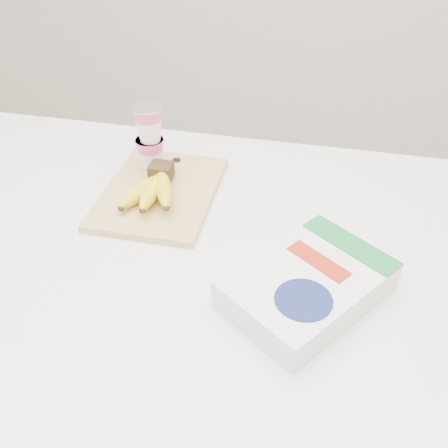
% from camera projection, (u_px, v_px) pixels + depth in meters
% --- Properties ---
extents(room, '(4.00, 4.00, 4.00)m').
position_uv_depth(room, '(104.00, 78.00, 0.76)').
color(room, tan).
rests_on(room, ground).
extents(table, '(1.37, 0.91, 1.03)m').
position_uv_depth(table, '(153.00, 394.00, 1.28)').
color(table, silver).
rests_on(table, ground).
extents(cutting_board, '(0.23, 0.32, 0.02)m').
position_uv_depth(cutting_board, '(160.00, 193.00, 1.08)').
color(cutting_board, tan).
rests_on(cutting_board, table).
extents(bananas, '(0.13, 0.17, 0.06)m').
position_uv_depth(bananas, '(153.00, 188.00, 1.04)').
color(bananas, '#382816').
rests_on(bananas, cutting_board).
extents(yogurt_stack, '(0.07, 0.07, 0.15)m').
position_uv_depth(yogurt_stack, '(150.00, 137.00, 1.09)').
color(yogurt_stack, white).
rests_on(yogurt_stack, cutting_board).
extents(cereal_box, '(0.30, 0.32, 0.06)m').
position_uv_depth(cereal_box, '(308.00, 285.00, 0.83)').
color(cereal_box, white).
rests_on(cereal_box, table).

